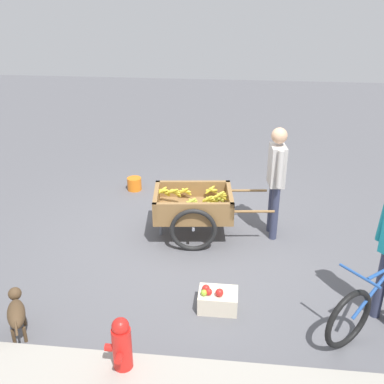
{
  "coord_description": "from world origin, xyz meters",
  "views": [
    {
      "loc": [
        -0.62,
        5.52,
        3.36
      ],
      "look_at": [
        0.0,
        -0.09,
        0.75
      ],
      "focal_mm": 42.43,
      "sensor_mm": 36.0,
      "label": 1
    }
  ],
  "objects_px": {
    "bicycle": "(380,300)",
    "dog": "(16,311)",
    "mixed_fruit_crate": "(217,299)",
    "vendor_person": "(276,173)",
    "plastic_bucket": "(134,184)",
    "fire_hydrant": "(122,348)",
    "fruit_cart": "(194,208)"
  },
  "relations": [
    {
      "from": "plastic_bucket",
      "to": "vendor_person",
      "type": "bearing_deg",
      "value": 150.53
    },
    {
      "from": "vendor_person",
      "to": "dog",
      "type": "distance_m",
      "value": 3.69
    },
    {
      "from": "plastic_bucket",
      "to": "mixed_fruit_crate",
      "type": "xyz_separation_m",
      "value": [
        -1.66,
        3.09,
        0.01
      ]
    },
    {
      "from": "dog",
      "to": "plastic_bucket",
      "type": "bearing_deg",
      "value": -96.05
    },
    {
      "from": "bicycle",
      "to": "fire_hydrant",
      "type": "relative_size",
      "value": 1.95
    },
    {
      "from": "fruit_cart",
      "to": "dog",
      "type": "bearing_deg",
      "value": 54.28
    },
    {
      "from": "fruit_cart",
      "to": "mixed_fruit_crate",
      "type": "xyz_separation_m",
      "value": [
        -0.45,
        1.62,
        -0.32
      ]
    },
    {
      "from": "vendor_person",
      "to": "fire_hydrant",
      "type": "bearing_deg",
      "value": 62.01
    },
    {
      "from": "fruit_cart",
      "to": "dog",
      "type": "distance_m",
      "value": 2.76
    },
    {
      "from": "fire_hydrant",
      "to": "plastic_bucket",
      "type": "bearing_deg",
      "value": -78.46
    },
    {
      "from": "bicycle",
      "to": "fire_hydrant",
      "type": "xyz_separation_m",
      "value": [
        2.51,
        0.96,
        -0.02
      ]
    },
    {
      "from": "bicycle",
      "to": "fire_hydrant",
      "type": "bearing_deg",
      "value": 20.93
    },
    {
      "from": "fire_hydrant",
      "to": "plastic_bucket",
      "type": "distance_m",
      "value": 4.25
    },
    {
      "from": "plastic_bucket",
      "to": "bicycle",
      "type": "bearing_deg",
      "value": 136.48
    },
    {
      "from": "fruit_cart",
      "to": "plastic_bucket",
      "type": "distance_m",
      "value": 1.93
    },
    {
      "from": "fruit_cart",
      "to": "fire_hydrant",
      "type": "relative_size",
      "value": 2.58
    },
    {
      "from": "fruit_cart",
      "to": "dog",
      "type": "relative_size",
      "value": 2.81
    },
    {
      "from": "plastic_bucket",
      "to": "mixed_fruit_crate",
      "type": "relative_size",
      "value": 0.57
    },
    {
      "from": "fire_hydrant",
      "to": "plastic_bucket",
      "type": "xyz_separation_m",
      "value": [
        0.85,
        -4.15,
        -0.22
      ]
    },
    {
      "from": "bicycle",
      "to": "dog",
      "type": "relative_size",
      "value": 2.12
    },
    {
      "from": "fire_hydrant",
      "to": "bicycle",
      "type": "bearing_deg",
      "value": -159.07
    },
    {
      "from": "bicycle",
      "to": "plastic_bucket",
      "type": "xyz_separation_m",
      "value": [
        3.36,
        -3.19,
        -0.24
      ]
    },
    {
      "from": "fire_hydrant",
      "to": "plastic_bucket",
      "type": "relative_size",
      "value": 2.67
    },
    {
      "from": "vendor_person",
      "to": "plastic_bucket",
      "type": "xyz_separation_m",
      "value": [
        2.35,
        -1.33,
        -0.86
      ]
    },
    {
      "from": "fire_hydrant",
      "to": "mixed_fruit_crate",
      "type": "height_order",
      "value": "fire_hydrant"
    },
    {
      "from": "mixed_fruit_crate",
      "to": "bicycle",
      "type": "bearing_deg",
      "value": 176.41
    },
    {
      "from": "fruit_cart",
      "to": "bicycle",
      "type": "bearing_deg",
      "value": 141.11
    },
    {
      "from": "vendor_person",
      "to": "dog",
      "type": "relative_size",
      "value": 2.63
    },
    {
      "from": "vendor_person",
      "to": "bicycle",
      "type": "xyz_separation_m",
      "value": [
        -1.01,
        1.86,
        -0.62
      ]
    },
    {
      "from": "fruit_cart",
      "to": "plastic_bucket",
      "type": "height_order",
      "value": "fruit_cart"
    },
    {
      "from": "vendor_person",
      "to": "dog",
      "type": "xyz_separation_m",
      "value": [
        2.74,
        2.37,
        -0.7
      ]
    },
    {
      "from": "vendor_person",
      "to": "bicycle",
      "type": "distance_m",
      "value": 2.21
    }
  ]
}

